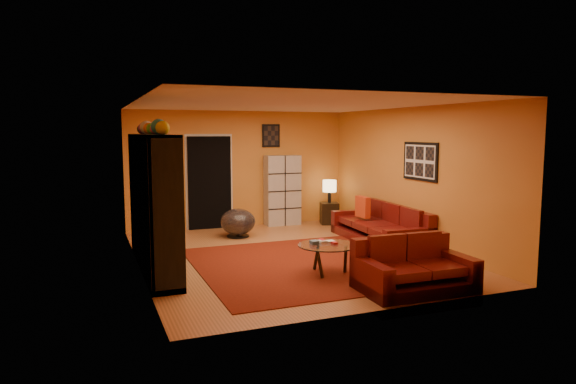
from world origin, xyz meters
name	(u,v)px	position (x,y,z in m)	size (l,w,h in m)	color
floor	(288,255)	(0.00, 0.00, 0.00)	(6.00, 6.00, 0.00)	#9C5B30
ceiling	(288,104)	(0.00, 0.00, 2.60)	(6.00, 6.00, 0.00)	white
wall_back	(239,169)	(0.00, 3.00, 1.30)	(6.00, 6.00, 0.00)	orange
wall_front	(383,204)	(0.00, -3.00, 1.30)	(6.00, 6.00, 0.00)	orange
wall_left	(137,187)	(-2.50, 0.00, 1.30)	(6.00, 6.00, 0.00)	orange
wall_right	(411,176)	(2.50, 0.00, 1.30)	(6.00, 6.00, 0.00)	orange
rug	(310,264)	(0.10, -0.70, 0.01)	(3.60, 3.60, 0.01)	#521209
doorway	(210,183)	(-0.70, 2.96, 1.02)	(0.95, 0.10, 2.04)	black
wall_art_right	(420,161)	(2.48, -0.30, 1.60)	(0.03, 1.00, 0.70)	black
wall_art_back	(271,136)	(0.75, 2.98, 2.05)	(0.42, 0.03, 0.52)	black
entertainment_unit	(153,202)	(-2.27, 0.00, 1.05)	(0.45, 3.00, 2.10)	black
tv	(157,205)	(-2.23, -0.04, 1.01)	(0.13, 1.01, 0.58)	black
sofa	(383,227)	(2.14, 0.37, 0.28)	(1.12, 2.47, 0.85)	#4F0B0A
loveseat	(411,269)	(0.85, -2.42, 0.28)	(1.54, 0.95, 0.85)	#4F0B0A
throw_pillow	(363,207)	(1.95, 0.84, 0.63)	(0.12, 0.42, 0.42)	red
coffee_table	(327,248)	(0.10, -1.33, 0.40)	(0.89, 0.89, 0.44)	silver
storage_cabinet	(282,190)	(0.96, 2.80, 0.80)	(0.80, 0.36, 1.60)	#B5AEA7
bowl_chair	(238,222)	(-0.39, 1.82, 0.31)	(0.71, 0.71, 0.58)	black
side_table	(329,213)	(2.01, 2.49, 0.25)	(0.40, 0.40, 0.50)	black
table_lamp	(330,187)	(2.01, 2.49, 0.88)	(0.32, 0.32, 0.53)	black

